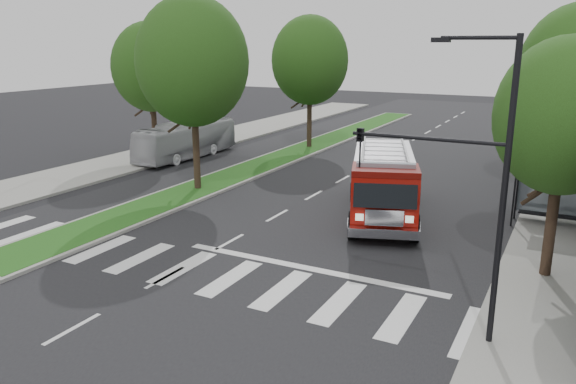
# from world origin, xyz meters

# --- Properties ---
(ground) EXTENTS (140.00, 140.00, 0.00)m
(ground) POSITION_xyz_m (0.00, 0.00, 0.00)
(ground) COLOR black
(ground) RESTS_ON ground
(sidewalk_left) EXTENTS (5.00, 80.00, 0.15)m
(sidewalk_left) POSITION_xyz_m (-14.50, 10.00, 0.07)
(sidewalk_left) COLOR gray
(sidewalk_left) RESTS_ON ground
(median) EXTENTS (3.00, 50.00, 0.15)m
(median) POSITION_xyz_m (-6.00, 18.00, 0.08)
(median) COLOR gray
(median) RESTS_ON ground
(bus_shelter) EXTENTS (3.20, 1.60, 2.61)m
(bus_shelter) POSITION_xyz_m (11.20, 8.15, 2.04)
(bus_shelter) COLOR black
(bus_shelter) RESTS_ON ground
(tree_right_near) EXTENTS (4.40, 4.40, 8.05)m
(tree_right_near) POSITION_xyz_m (11.50, 2.00, 5.51)
(tree_right_near) COLOR black
(tree_right_near) RESTS_ON ground
(tree_median_near) EXTENTS (5.80, 5.80, 10.16)m
(tree_median_near) POSITION_xyz_m (-6.00, 6.00, 6.81)
(tree_median_near) COLOR black
(tree_median_near) RESTS_ON ground
(tree_median_far) EXTENTS (5.60, 5.60, 9.72)m
(tree_median_far) POSITION_xyz_m (-6.00, 20.00, 6.49)
(tree_median_far) COLOR black
(tree_median_far) RESTS_ON ground
(tree_left_mid) EXTENTS (5.20, 5.20, 9.16)m
(tree_left_mid) POSITION_xyz_m (-14.00, 12.00, 6.16)
(tree_left_mid) COLOR black
(tree_left_mid) RESTS_ON ground
(streetlight_right_near) EXTENTS (4.08, 0.22, 8.00)m
(streetlight_right_near) POSITION_xyz_m (9.61, -3.50, 4.67)
(streetlight_right_near) COLOR black
(streetlight_right_near) RESTS_ON ground
(streetlight_right_far) EXTENTS (2.11, 0.20, 8.00)m
(streetlight_right_far) POSITION_xyz_m (10.35, 20.00, 4.48)
(streetlight_right_far) COLOR black
(streetlight_right_far) RESTS_ON ground
(fire_engine) EXTENTS (5.53, 9.51, 3.16)m
(fire_engine) POSITION_xyz_m (4.26, 6.36, 1.52)
(fire_engine) COLOR #5D0905
(fire_engine) RESTS_ON ground
(city_bus) EXTENTS (2.19, 9.01, 2.50)m
(city_bus) POSITION_xyz_m (-12.00, 12.91, 1.25)
(city_bus) COLOR #B7B7BC
(city_bus) RESTS_ON ground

